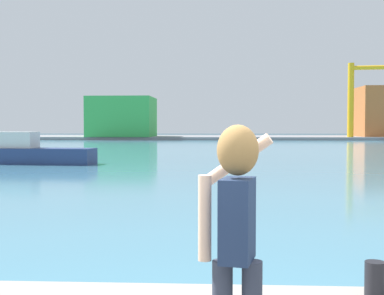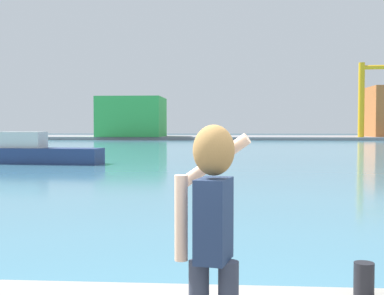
{
  "view_description": "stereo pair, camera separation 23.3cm",
  "coord_description": "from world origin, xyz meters",
  "px_view_note": "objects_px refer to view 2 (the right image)",
  "views": [
    {
      "loc": [
        0.18,
        -3.7,
        2.32
      ],
      "look_at": [
        -0.42,
        7.49,
        1.86
      ],
      "focal_mm": 49.26,
      "sensor_mm": 36.0,
      "label": 1
    },
    {
      "loc": [
        0.42,
        -3.68,
        2.32
      ],
      "look_at": [
        -0.42,
        7.49,
        1.86
      ],
      "focal_mm": 49.26,
      "sensor_mm": 36.0,
      "label": 2
    }
  ],
  "objects_px": {
    "boat_moored": "(34,152)",
    "port_crane": "(378,88)",
    "harbor_bollard": "(364,280)",
    "warehouse_left": "(132,117)",
    "person_photographer": "(212,225)"
  },
  "relations": [
    {
      "from": "boat_moored",
      "to": "port_crane",
      "type": "relative_size",
      "value": 0.57
    },
    {
      "from": "harbor_bollard",
      "to": "warehouse_left",
      "type": "bearing_deg",
      "value": 102.32
    },
    {
      "from": "person_photographer",
      "to": "boat_moored",
      "type": "bearing_deg",
      "value": 35.46
    },
    {
      "from": "person_photographer",
      "to": "harbor_bollard",
      "type": "xyz_separation_m",
      "value": [
        1.47,
        1.86,
        -0.89
      ]
    },
    {
      "from": "harbor_bollard",
      "to": "warehouse_left",
      "type": "xyz_separation_m",
      "value": [
        -18.66,
        85.45,
        3.16
      ]
    },
    {
      "from": "person_photographer",
      "to": "boat_moored",
      "type": "height_order",
      "value": "person_photographer"
    },
    {
      "from": "warehouse_left",
      "to": "port_crane",
      "type": "height_order",
      "value": "port_crane"
    },
    {
      "from": "warehouse_left",
      "to": "port_crane",
      "type": "relative_size",
      "value": 0.75
    },
    {
      "from": "warehouse_left",
      "to": "boat_moored",
      "type": "bearing_deg",
      "value": -84.98
    },
    {
      "from": "boat_moored",
      "to": "port_crane",
      "type": "bearing_deg",
      "value": 63.14
    },
    {
      "from": "harbor_bollard",
      "to": "port_crane",
      "type": "xyz_separation_m",
      "value": [
        22.3,
        82.26,
        7.73
      ]
    },
    {
      "from": "harbor_bollard",
      "to": "boat_moored",
      "type": "height_order",
      "value": "boat_moored"
    },
    {
      "from": "harbor_bollard",
      "to": "warehouse_left",
      "type": "distance_m",
      "value": 87.52
    },
    {
      "from": "harbor_bollard",
      "to": "warehouse_left",
      "type": "relative_size",
      "value": 0.03
    },
    {
      "from": "person_photographer",
      "to": "port_crane",
      "type": "distance_m",
      "value": 87.69
    }
  ]
}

